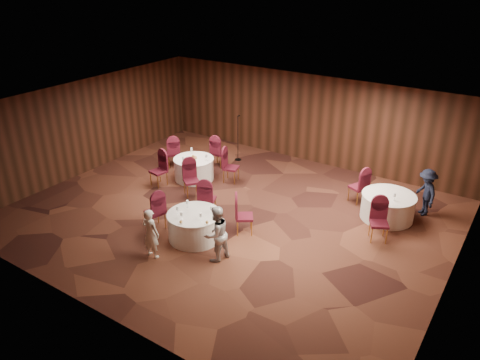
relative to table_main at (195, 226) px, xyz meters
The scene contains 15 objects.
ground 1.61m from the table_main, 86.96° to the left, with size 12.00×12.00×0.00m, color black.
room_shell 2.23m from the table_main, 86.96° to the left, with size 12.00×12.00×12.00m.
table_main is the anchor object (origin of this frame).
table_left 3.78m from the table_main, 128.87° to the left, with size 1.36×1.36×0.74m.
table_right 5.56m from the table_main, 44.73° to the left, with size 1.52×1.52×0.74m.
chairs_main 0.73m from the table_main, 111.25° to the left, with size 2.88×2.06×1.00m.
chairs_left 3.83m from the table_main, 128.44° to the left, with size 3.14×3.02×1.00m.
chairs_right 4.96m from the table_main, 45.21° to the left, with size 1.94×2.48×1.00m.
tabletop_main 0.50m from the table_main, 34.53° to the right, with size 1.07×1.06×0.22m.
tabletop_left 3.79m from the table_main, 128.81° to the left, with size 0.87×0.87×0.22m.
tabletop_right 5.56m from the table_main, 41.48° to the left, with size 0.08×0.08×0.22m.
mic_stand 5.54m from the table_main, 111.74° to the left, with size 0.24×0.24×1.72m.
woman_a 1.35m from the table_main, 105.37° to the right, with size 0.49×0.32×1.34m, color white.
woman_b 1.22m from the table_main, 23.54° to the right, with size 0.71×0.55×1.46m, color silver.
man_c 6.72m from the table_main, 44.83° to the left, with size 0.92×0.53×1.42m, color black.
Camera 1 is at (6.86, -9.83, 6.78)m, focal length 35.00 mm.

